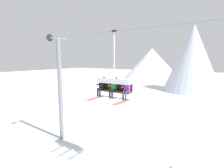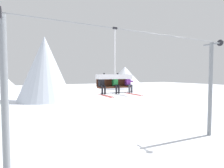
% 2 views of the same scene
% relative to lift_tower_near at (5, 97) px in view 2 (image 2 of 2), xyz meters
% --- Properties ---
extents(ground_plane, '(200.00, 200.00, 0.00)m').
position_rel_lift_tower_near_xyz_m(ground_plane, '(7.21, 0.02, -4.68)').
color(ground_plane, silver).
extents(mountain_peak_central, '(12.19, 12.19, 14.54)m').
position_rel_lift_tower_near_xyz_m(mountain_peak_central, '(5.45, 31.90, 2.59)').
color(mountain_peak_central, silver).
rests_on(mountain_peak_central, ground_plane).
extents(mountain_peak_east, '(17.37, 17.37, 9.30)m').
position_rel_lift_tower_near_xyz_m(mountain_peak_east, '(39.00, 52.12, -0.03)').
color(mountain_peak_east, white).
rests_on(mountain_peak_east, ground_plane).
extents(lift_tower_near, '(0.36, 1.88, 9.02)m').
position_rel_lift_tower_near_xyz_m(lift_tower_near, '(0.00, 0.00, 0.00)').
color(lift_tower_near, slate).
rests_on(lift_tower_near, ground_plane).
extents(lift_tower_far, '(0.36, 1.88, 9.02)m').
position_rel_lift_tower_near_xyz_m(lift_tower_far, '(16.85, 0.00, 0.00)').
color(lift_tower_far, slate).
rests_on(lift_tower_far, ground_plane).
extents(lift_cable, '(18.85, 0.05, 0.05)m').
position_rel_lift_tower_near_xyz_m(lift_cable, '(8.43, -0.78, 4.06)').
color(lift_cable, slate).
extents(chairlift_chair, '(2.32, 0.74, 4.08)m').
position_rel_lift_tower_near_xyz_m(chairlift_chair, '(6.04, -0.71, 0.94)').
color(chairlift_chair, '#512819').
extents(skier_black, '(0.48, 1.70, 1.34)m').
position_rel_lift_tower_near_xyz_m(skier_black, '(5.10, -0.92, 0.63)').
color(skier_black, black).
extents(skier_green, '(0.48, 1.70, 1.34)m').
position_rel_lift_tower_near_xyz_m(skier_green, '(6.04, -0.92, 0.63)').
color(skier_green, '#23843D').
extents(skier_purple, '(0.46, 1.70, 1.23)m').
position_rel_lift_tower_near_xyz_m(skier_purple, '(6.98, -0.93, 0.61)').
color(skier_purple, purple).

